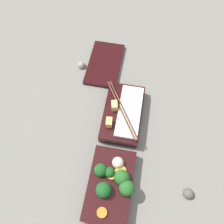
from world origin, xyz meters
TOP-DOWN VIEW (x-y plane):
  - ground_plane at (0.00, 0.00)m, footprint 3.00×3.00m
  - bento_tray_vegetable at (-0.12, -0.00)m, footprint 0.21×0.13m
  - bento_tray_rice at (0.11, 0.00)m, footprint 0.21×0.13m
  - bento_lid at (0.32, 0.10)m, footprint 0.21×0.12m
  - pebble_0 at (0.29, 0.19)m, footprint 0.03×0.03m
  - pebble_1 at (-0.10, -0.23)m, footprint 0.03×0.03m

SIDE VIEW (x-z plane):
  - ground_plane at x=0.00m, z-range 0.00..0.00m
  - bento_lid at x=0.32m, z-range 0.00..0.01m
  - pebble_0 at x=0.29m, z-range -0.01..0.02m
  - pebble_1 at x=-0.10m, z-range -0.01..0.02m
  - bento_tray_rice at x=0.11m, z-range -0.01..0.06m
  - bento_tray_vegetable at x=-0.12m, z-range -0.01..0.06m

